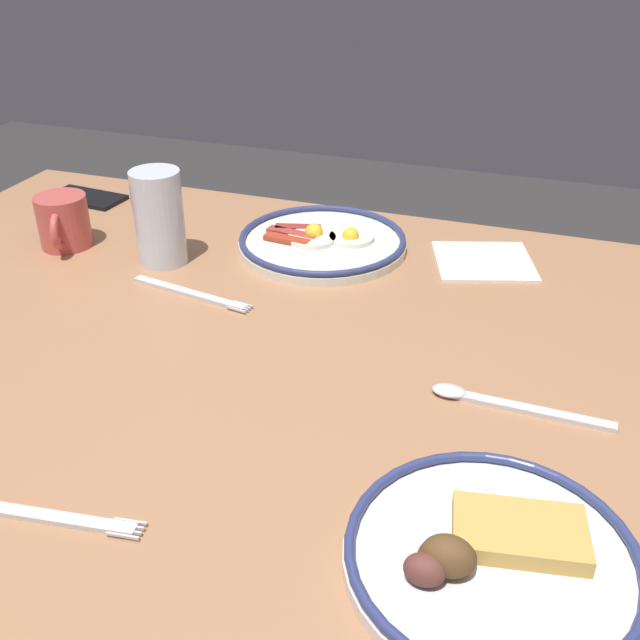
{
  "coord_description": "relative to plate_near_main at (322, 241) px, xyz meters",
  "views": [
    {
      "loc": [
        -0.35,
        0.75,
        1.27
      ],
      "look_at": [
        -0.08,
        -0.03,
        0.78
      ],
      "focal_mm": 41.55,
      "sensor_mm": 36.0,
      "label": 1
    }
  ],
  "objects": [
    {
      "name": "dining_table",
      "position": [
        -0.01,
        0.3,
        -0.09
      ],
      "size": [
        1.38,
        0.97,
        0.75
      ],
      "color": "#A6744F",
      "rests_on": "ground_plane"
    },
    {
      "name": "plate_near_main",
      "position": [
        0.0,
        0.0,
        0.0
      ],
      "size": [
        0.27,
        0.27,
        0.04
      ],
      "color": "silver",
      "rests_on": "dining_table"
    },
    {
      "name": "plate_far_companion",
      "position": [
        -0.35,
        0.58,
        0.0
      ],
      "size": [
        0.26,
        0.26,
        0.05
      ],
      "color": "white",
      "rests_on": "dining_table"
    },
    {
      "name": "coffee_mug",
      "position": [
        0.4,
        0.13,
        0.03
      ],
      "size": [
        0.08,
        0.11,
        0.09
      ],
      "color": "#BF4C47",
      "rests_on": "dining_table"
    },
    {
      "name": "drinking_glass",
      "position": [
        0.22,
        0.13,
        0.05
      ],
      "size": [
        0.08,
        0.08,
        0.15
      ],
      "color": "silver",
      "rests_on": "dining_table"
    },
    {
      "name": "cell_phone",
      "position": [
        0.5,
        -0.06,
        -0.01
      ],
      "size": [
        0.15,
        0.09,
        0.01
      ],
      "primitive_type": "cube",
      "rotation": [
        0.0,
        0.0,
        -0.1
      ],
      "color": "black",
      "rests_on": "dining_table"
    },
    {
      "name": "paper_napkin",
      "position": [
        -0.26,
        -0.03,
        -0.01
      ],
      "size": [
        0.19,
        0.18,
        0.0
      ],
      "primitive_type": "cube",
      "rotation": [
        0.0,
        0.0,
        0.31
      ],
      "color": "white",
      "rests_on": "dining_table"
    },
    {
      "name": "fork_near",
      "position": [
        0.04,
        0.66,
        -0.01
      ],
      "size": [
        0.18,
        0.04,
        0.01
      ],
      "color": "silver",
      "rests_on": "dining_table"
    },
    {
      "name": "fork_far",
      "position": [
        0.13,
        0.22,
        -0.01
      ],
      "size": [
        0.2,
        0.05,
        0.01
      ],
      "color": "silver",
      "rests_on": "dining_table"
    },
    {
      "name": "tea_spoon",
      "position": [
        -0.33,
        0.34,
        -0.01
      ],
      "size": [
        0.21,
        0.03,
        0.01
      ],
      "color": "silver",
      "rests_on": "dining_table"
    }
  ]
}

